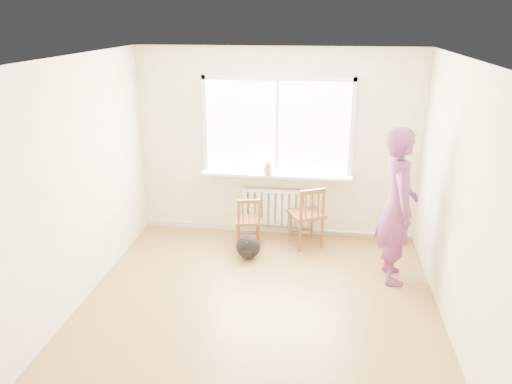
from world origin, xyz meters
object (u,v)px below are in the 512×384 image
(chair_right, at_px, (308,217))
(backpack, at_px, (248,247))
(cat, at_px, (268,168))
(chair_left, at_px, (248,222))
(person, at_px, (398,206))

(chair_right, distance_m, backpack, 0.95)
(backpack, bearing_deg, cat, 75.60)
(chair_left, distance_m, backpack, 0.39)
(cat, bearing_deg, backpack, -108.31)
(chair_right, relative_size, backpack, 2.73)
(cat, xyz_separation_m, backpack, (-0.19, -0.72, -0.89))
(chair_left, height_order, backpack, chair_left)
(chair_left, bearing_deg, chair_right, 177.68)
(chair_right, xyz_separation_m, person, (1.07, -0.76, 0.50))
(chair_right, height_order, person, person)
(chair_right, height_order, backpack, chair_right)
(chair_left, xyz_separation_m, cat, (0.23, 0.40, 0.68))
(chair_right, xyz_separation_m, cat, (-0.59, 0.24, 0.61))
(chair_left, xyz_separation_m, person, (1.88, -0.61, 0.57))
(person, height_order, backpack, person)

